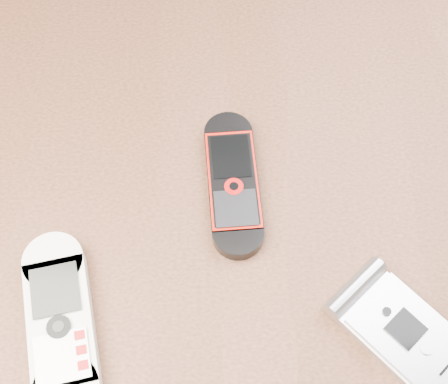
# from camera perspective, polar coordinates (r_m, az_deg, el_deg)

# --- Properties ---
(ground) EXTENTS (4.00, 4.00, 0.00)m
(ground) POSITION_cam_1_polar(r_m,az_deg,el_deg) (1.23, -0.24, -17.09)
(ground) COLOR #472B19
(ground) RESTS_ON ground
(table) EXTENTS (1.20, 0.80, 0.75)m
(table) POSITION_cam_1_polar(r_m,az_deg,el_deg) (0.61, -0.47, -5.15)
(table) COLOR black
(table) RESTS_ON ground
(nokia_white) EXTENTS (0.07, 0.15, 0.02)m
(nokia_white) POSITION_cam_1_polar(r_m,az_deg,el_deg) (0.49, -14.73, -11.50)
(nokia_white) COLOR silver
(nokia_white) RESTS_ON table
(nokia_black_red) EXTENTS (0.05, 0.14, 0.01)m
(nokia_black_red) POSITION_cam_1_polar(r_m,az_deg,el_deg) (0.52, 0.82, 0.93)
(nokia_black_red) COLOR black
(nokia_black_red) RESTS_ON table
(motorola_razr) EXTENTS (0.12, 0.12, 0.02)m
(motorola_razr) POSITION_cam_1_polar(r_m,az_deg,el_deg) (0.49, 16.37, -12.40)
(motorola_razr) COLOR #B8B8BD
(motorola_razr) RESTS_ON table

